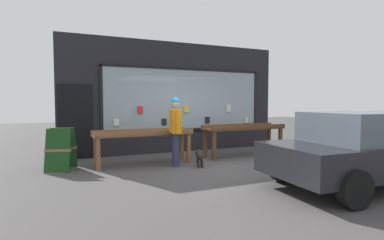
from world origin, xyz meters
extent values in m
plane|color=#474444|center=(0.00, 0.00, 0.00)|extent=(40.00, 40.00, 0.00)
cube|color=black|center=(0.00, 2.40, 1.76)|extent=(7.18, 0.20, 3.51)
cube|color=#8C9EA8|center=(0.30, 2.27, 1.69)|extent=(5.33, 0.03, 1.96)
cube|color=black|center=(0.30, 2.27, 2.67)|extent=(5.41, 0.06, 0.08)
cube|color=black|center=(0.30, 2.27, 0.72)|extent=(5.41, 0.06, 0.08)
cube|color=black|center=(-2.37, 2.27, 1.69)|extent=(0.08, 0.06, 1.96)
cube|color=black|center=(2.97, 2.27, 1.69)|extent=(0.08, 0.06, 1.96)
cube|color=silver|center=(-1.96, 2.23, 1.01)|extent=(0.16, 0.03, 0.21)
cube|color=red|center=(-1.24, 2.23, 1.37)|extent=(0.15, 0.03, 0.22)
cube|color=black|center=(-0.48, 2.23, 0.99)|extent=(0.15, 0.03, 0.20)
cube|color=yellow|center=(0.27, 2.23, 1.37)|extent=(0.16, 0.03, 0.19)
cube|color=black|center=(1.04, 2.23, 1.01)|extent=(0.15, 0.03, 0.21)
cube|color=silver|center=(1.85, 2.23, 1.39)|extent=(0.17, 0.03, 0.25)
cube|color=silver|center=(2.59, 2.23, 0.98)|extent=(0.12, 0.03, 0.19)
cube|color=black|center=(-3.07, 2.27, 1.05)|extent=(0.90, 0.04, 2.10)
cube|color=brown|center=(-2.68, 0.55, 0.38)|extent=(0.09, 0.09, 0.76)
cube|color=brown|center=(-0.36, 0.59, 0.38)|extent=(0.09, 0.09, 0.76)
cube|color=brown|center=(-2.68, 1.01, 0.38)|extent=(0.09, 0.09, 0.76)
cube|color=brown|center=(-0.37, 1.05, 0.38)|extent=(0.09, 0.09, 0.76)
cube|color=brown|center=(-1.52, 0.80, 0.78)|extent=(2.53, 0.66, 0.04)
cube|color=brown|center=(-1.52, 0.52, 0.84)|extent=(2.52, 0.10, 0.12)
cube|color=brown|center=(-1.53, 1.08, 0.84)|extent=(2.52, 0.10, 0.12)
cube|color=#338C4C|center=(-2.64, 0.83, 0.81)|extent=(0.16, 0.22, 0.02)
cube|color=black|center=(-2.34, 0.66, 0.81)|extent=(0.18, 0.24, 0.02)
cube|color=black|center=(-2.08, 0.84, 0.82)|extent=(0.14, 0.19, 0.03)
cube|color=#5999A5|center=(-1.80, 0.88, 0.81)|extent=(0.16, 0.21, 0.02)
cube|color=#994CA5|center=(-1.49, 0.97, 0.82)|extent=(0.18, 0.22, 0.03)
cube|color=black|center=(-1.28, 0.97, 0.82)|extent=(0.19, 0.21, 0.03)
cube|color=#2659B2|center=(-1.00, 0.78, 0.81)|extent=(0.18, 0.21, 0.02)
cube|color=#338C4C|center=(-0.70, 0.83, 0.82)|extent=(0.17, 0.23, 0.03)
cube|color=#338C4C|center=(-0.43, 0.85, 0.82)|extent=(0.16, 0.21, 0.03)
cube|color=brown|center=(0.37, 0.51, 0.40)|extent=(0.09, 0.09, 0.80)
cube|color=brown|center=(2.69, 0.55, 0.40)|extent=(0.09, 0.09, 0.80)
cube|color=brown|center=(0.36, 1.05, 0.40)|extent=(0.09, 0.09, 0.80)
cube|color=brown|center=(2.68, 1.09, 0.40)|extent=(0.09, 0.09, 0.80)
cube|color=brown|center=(1.52, 0.80, 0.82)|extent=(2.53, 0.74, 0.04)
cube|color=brown|center=(1.53, 0.48, 0.88)|extent=(2.52, 0.10, 0.12)
cube|color=brown|center=(1.52, 1.12, 0.88)|extent=(2.52, 0.10, 0.12)
cube|color=#994CA5|center=(0.43, 0.65, 0.86)|extent=(0.18, 0.21, 0.03)
cube|color=red|center=(0.73, 0.94, 0.85)|extent=(0.17, 0.23, 0.02)
cube|color=yellow|center=(1.08, 0.64, 0.85)|extent=(0.15, 0.23, 0.02)
cube|color=silver|center=(1.37, 0.83, 0.86)|extent=(0.19, 0.25, 0.03)
cube|color=#994CA5|center=(1.68, 0.90, 0.86)|extent=(0.16, 0.23, 0.03)
cube|color=#5999A5|center=(1.96, 0.86, 0.86)|extent=(0.18, 0.23, 0.02)
cube|color=red|center=(2.33, 0.96, 0.86)|extent=(0.16, 0.21, 0.03)
cube|color=#338C4C|center=(2.64, 0.96, 0.86)|extent=(0.16, 0.22, 0.02)
cylinder|color=#2D334C|center=(-0.86, 0.21, 0.42)|extent=(0.14, 0.14, 0.83)
cylinder|color=#2D334C|center=(-0.84, 0.37, 0.42)|extent=(0.14, 0.14, 0.83)
cube|color=orange|center=(-0.85, 0.29, 1.12)|extent=(0.28, 0.49, 0.59)
cylinder|color=orange|center=(-0.89, 0.00, 1.14)|extent=(0.09, 0.09, 0.56)
cylinder|color=orange|center=(-0.82, 0.58, 1.14)|extent=(0.09, 0.09, 0.56)
sphere|color=tan|center=(-0.85, 0.29, 1.55)|extent=(0.22, 0.22, 0.22)
sphere|color=#19A5E0|center=(-0.85, 0.29, 1.62)|extent=(0.21, 0.21, 0.21)
ellipsoid|color=black|center=(-0.33, -0.03, 0.27)|extent=(0.29, 0.40, 0.19)
ellipsoid|color=black|center=(-0.33, -0.03, 0.28)|extent=(0.26, 0.27, 0.20)
sphere|color=black|center=(-0.26, 0.18, 0.31)|extent=(0.17, 0.17, 0.17)
cylinder|color=black|center=(-0.39, -0.24, 0.30)|extent=(0.06, 0.10, 0.12)
cylinder|color=black|center=(-0.25, 0.05, 0.09)|extent=(0.04, 0.04, 0.17)
cylinder|color=black|center=(-0.34, 0.08, 0.09)|extent=(0.04, 0.04, 0.17)
cylinder|color=black|center=(-0.31, -0.15, 0.09)|extent=(0.04, 0.04, 0.17)
cylinder|color=black|center=(-0.40, -0.12, 0.09)|extent=(0.04, 0.04, 0.17)
cube|color=#193F19|center=(-3.54, 0.73, 0.50)|extent=(0.60, 0.41, 0.99)
cube|color=brown|center=(-3.54, 0.73, 0.50)|extent=(0.57, 0.25, 0.07)
cube|color=#193F19|center=(-3.40, 1.12, 0.50)|extent=(0.60, 0.41, 0.99)
cube|color=brown|center=(-3.40, 1.12, 0.50)|extent=(0.57, 0.25, 0.07)
cube|color=black|center=(1.84, -2.89, 0.57)|extent=(4.02, 1.90, 0.55)
cube|color=#4C5660|center=(1.84, -2.89, 1.13)|extent=(2.28, 1.61, 0.56)
cylinder|color=black|center=(3.18, -2.12, 0.30)|extent=(0.61, 0.21, 0.60)
cylinder|color=black|center=(0.50, -3.66, 0.30)|extent=(0.61, 0.21, 0.60)
cylinder|color=black|center=(0.59, -1.97, 0.30)|extent=(0.61, 0.21, 0.60)
camera|label=1|loc=(-3.50, -6.66, 1.59)|focal=28.00mm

